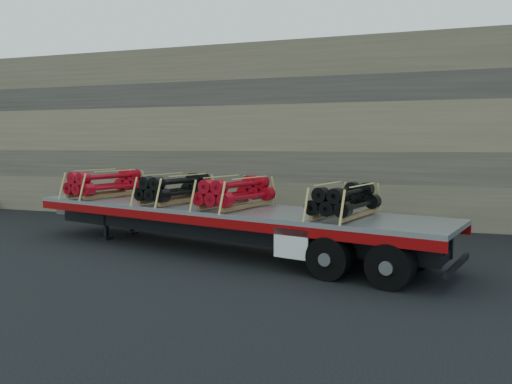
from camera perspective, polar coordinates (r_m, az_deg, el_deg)
ground at (r=15.41m, az=-7.40°, el=-6.06°), size 120.00×120.00×0.00m
rock_wall at (r=21.16m, az=0.10°, el=6.64°), size 44.00×3.00×7.00m
trailer at (r=14.38m, az=-4.14°, el=-4.22°), size 13.21×5.77×1.30m
bundle_front at (r=17.56m, az=-16.80°, el=0.88°), size 1.81×2.68×0.87m
bundle_midfront at (r=15.29m, az=-9.10°, el=0.32°), size 1.73×2.56×0.83m
bundle_midrear at (r=13.91m, az=-2.33°, el=-0.11°), size 1.74×2.57×0.83m
bundle_rear at (r=12.34m, az=10.10°, el=-1.05°), size 1.61×2.39×0.77m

